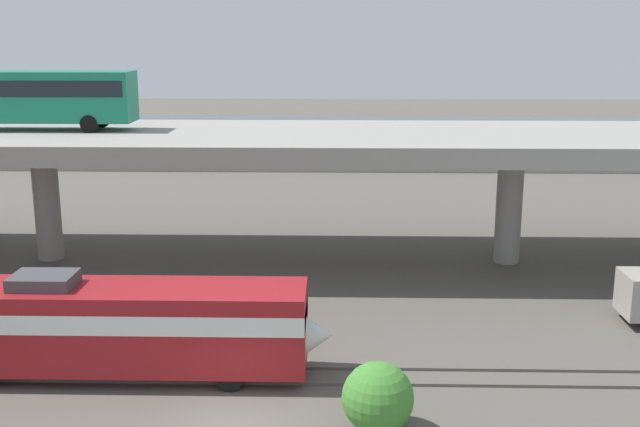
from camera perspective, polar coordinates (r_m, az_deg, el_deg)
name	(u,v)px	position (r m, az deg, el deg)	size (l,w,h in m)	color
ground_plane	(232,426)	(28.06, -6.47, -15.26)	(260.00, 260.00, 0.00)	#565149
rail_strip_near	(243,383)	(30.93, -5.64, -12.26)	(110.00, 0.12, 0.12)	#59544C
rail_strip_far	(248,367)	(32.21, -5.33, -11.16)	(110.00, 0.12, 0.12)	#59544C
train_locomotive	(132,323)	(31.56, -13.63, -7.84)	(16.23, 3.04, 4.18)	maroon
highway_overpass	(276,144)	(44.99, -3.28, 5.08)	(96.00, 12.15, 7.65)	gray
transit_bus_on_overpass	(30,95)	(48.60, -20.48, 8.18)	(12.00, 2.68, 3.40)	#197A56
pier_parking_lot	(303,156)	(80.48, -1.22, 4.22)	(77.70, 11.83, 1.21)	gray
parked_car_0	(588,141)	(86.30, 19.09, 5.03)	(4.36, 1.97, 1.50)	#515459
parked_car_1	(145,146)	(80.33, -12.70, 4.87)	(4.05, 1.85, 1.50)	#B7B7BC
parked_car_2	(356,147)	(77.58, 2.69, 4.89)	(4.23, 1.84, 1.50)	#9E998C
parked_car_3	(624,148)	(82.23, 21.41, 4.47)	(4.54, 1.95, 1.50)	black
parked_car_4	(410,147)	(77.80, 6.61, 4.84)	(4.05, 1.91, 1.50)	maroon
parked_car_5	(65,142)	(85.41, -18.23, 5.02)	(4.13, 1.98, 1.50)	#B7B7BC
harbor_water	(311,133)	(103.31, -0.65, 5.92)	(140.00, 36.00, 0.01)	#2D5170
shrub_right	(378,398)	(27.12, 4.26, -13.33)	(2.47, 2.47, 2.47)	#428631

